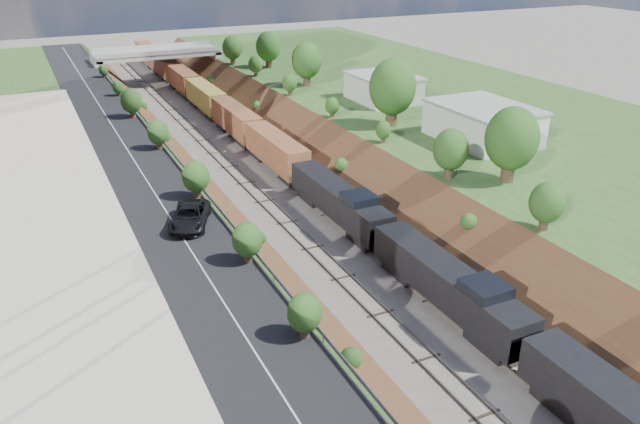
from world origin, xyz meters
The scene contains 15 objects.
platform_right centered at (33.00, 60.00, 2.50)m, with size 44.00×180.00×5.00m, color #304F20.
embankment_left centered at (-11.00, 60.00, 0.00)m, with size 7.07×180.00×7.07m, color brown.
embankment_right centered at (11.00, 60.00, 0.00)m, with size 7.07×180.00×7.07m, color brown.
rail_left_track centered at (-2.60, 60.00, 0.09)m, with size 1.58×180.00×0.18m, color gray.
rail_right_track centered at (2.60, 60.00, 0.09)m, with size 1.58×180.00×0.18m, color gray.
road centered at (-15.50, 60.00, 5.05)m, with size 8.00×180.00×0.10m, color black.
guardrail centered at (-11.40, 59.80, 5.55)m, with size 0.10×171.00×0.70m.
commercial_building centered at (-28.00, 38.00, 8.51)m, with size 14.30×62.30×7.00m.
overpass centered at (0.00, 122.00, 4.92)m, with size 24.50×8.30×7.40m.
white_building_near centered at (23.50, 52.00, 7.00)m, with size 9.00×12.00×4.00m, color silver.
white_building_far centered at (23.00, 74.00, 6.80)m, with size 8.00×10.00×3.60m, color silver.
tree_right_large centered at (17.00, 40.00, 9.38)m, with size 5.25×5.25×7.61m.
tree_left_crest centered at (-11.80, 20.00, 7.04)m, with size 2.45×2.45×3.55m.
freight_train centered at (2.60, 80.72, 2.56)m, with size 2.97×151.33×4.55m.
suv centered at (-14.30, 43.30, 5.96)m, with size 2.85×6.18×1.72m, color black.
Camera 1 is at (-25.13, -4.39, 27.53)m, focal length 35.00 mm.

